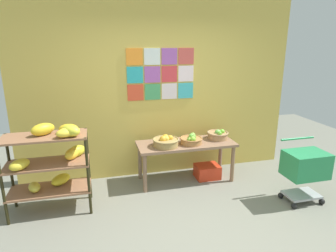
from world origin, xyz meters
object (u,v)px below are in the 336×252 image
Objects in this scene: fruit_basket_back_right at (166,142)px; fruit_basket_centre at (218,135)px; banana_shelf_unit at (53,157)px; shopping_cart at (305,167)px; display_table at (186,148)px; fruit_basket_left at (191,140)px; produce_crate_under_table at (207,171)px.

fruit_basket_centre is at bearing 8.50° from fruit_basket_back_right.
banana_shelf_unit is 3.29m from shopping_cart.
fruit_basket_centre reaches higher than display_table.
banana_shelf_unit reaches higher than shopping_cart.
fruit_basket_centre is 0.40× the size of shopping_cart.
fruit_basket_left is (1.93, 0.34, -0.05)m from banana_shelf_unit.
fruit_basket_left is at bearing 2.51° from fruit_basket_back_right.
produce_crate_under_table is at bearing 128.70° from shopping_cart.
fruit_basket_back_right reaches higher than fruit_basket_centre.
shopping_cart is (0.99, -1.01, 0.40)m from produce_crate_under_table.
banana_shelf_unit is 1.96m from fruit_basket_left.
fruit_basket_back_right is 0.46× the size of shopping_cart.
fruit_basket_centre is 1.35m from shopping_cart.
fruit_basket_centre is 0.62m from produce_crate_under_table.
shopping_cart reaches higher than display_table.
fruit_basket_centre is (0.48, 0.12, 0.01)m from fruit_basket_left.
banana_shelf_unit is at bearing -169.95° from fruit_basket_left.
produce_crate_under_table is at bearing 5.70° from fruit_basket_back_right.
banana_shelf_unit is 3.42× the size of fruit_basket_left.
fruit_basket_centre is at bearing 13.38° from fruit_basket_left.
produce_crate_under_table is 0.44× the size of shopping_cart.
fruit_basket_left is at bearing -46.01° from display_table.
fruit_basket_centre is (2.42, 0.46, -0.04)m from banana_shelf_unit.
banana_shelf_unit reaches higher than display_table.
display_table reaches higher than produce_crate_under_table.
banana_shelf_unit is 3.46× the size of fruit_basket_centre.
display_table is 3.99× the size of produce_crate_under_table.
display_table is 3.84× the size of fruit_basket_back_right.
shopping_cart reaches higher than fruit_basket_left.
fruit_basket_back_right is at bearing -177.49° from fruit_basket_left.
shopping_cart is (3.22, -0.61, -0.23)m from banana_shelf_unit.
fruit_basket_back_right is at bearing 12.00° from banana_shelf_unit.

